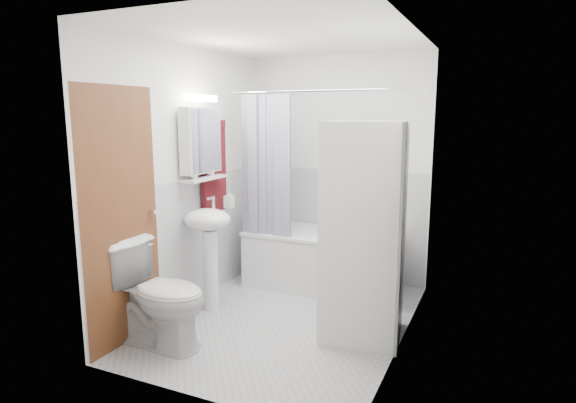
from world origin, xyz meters
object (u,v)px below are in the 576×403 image
at_px(sink, 208,235).
at_px(toilet, 158,295).
at_px(washer_dryer, 364,232).
at_px(bathtub, 321,257).

xyz_separation_m(sink, toilet, (0.03, -0.76, -0.30)).
xyz_separation_m(washer_dryer, toilet, (-1.40, -0.81, -0.46)).
distance_m(bathtub, washer_dryer, 1.28).
relative_size(bathtub, washer_dryer, 0.88).
xyz_separation_m(bathtub, washer_dryer, (0.69, -0.92, 0.55)).
height_order(sink, toilet, sink).
xyz_separation_m(bathtub, toilet, (-0.70, -1.73, 0.08)).
relative_size(bathtub, sink, 1.47).
height_order(bathtub, toilet, toilet).
distance_m(sink, toilet, 0.82).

